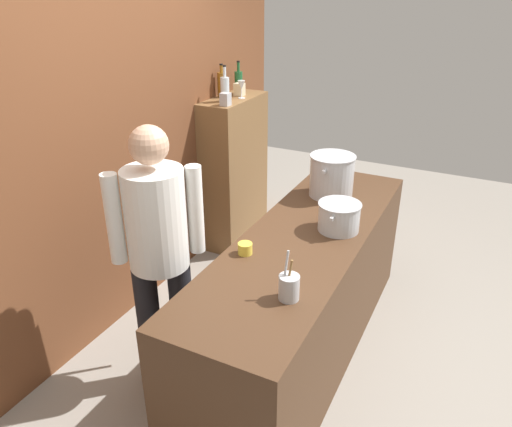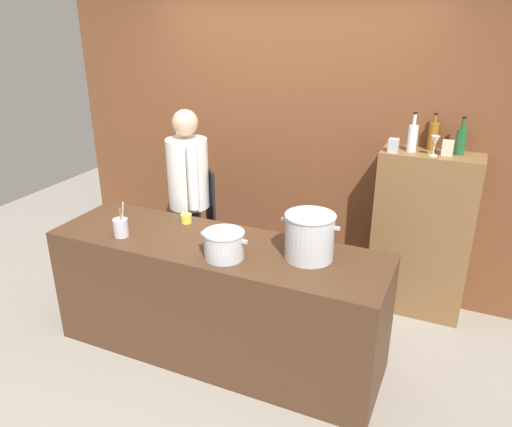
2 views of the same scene
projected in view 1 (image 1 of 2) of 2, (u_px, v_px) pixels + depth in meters
The scene contains 15 objects.
ground_plane at pixel (300, 349), 3.42m from camera, with size 8.00×8.00×0.00m, color gray.
brick_back_panel at pixel (117, 113), 3.34m from camera, with size 4.40×0.10×3.00m, color brown.
prep_counter at pixel (303, 295), 3.23m from camera, with size 2.39×0.70×0.90m, color #472D1C.
bar_cabinet at pixel (235, 171), 4.61m from camera, with size 0.76×0.32×1.38m, color brown.
chef at pixel (158, 245), 2.79m from camera, with size 0.43×0.45×1.66m.
stockpot_large at pixel (332, 176), 3.52m from camera, with size 0.39×0.33×0.30m.
stockpot_small at pixel (339, 217), 3.06m from camera, with size 0.33×0.27×0.18m.
utensil_crock at pixel (289, 287), 2.40m from camera, with size 0.10×0.10×0.25m.
butter_jar at pixel (245, 249), 2.81m from camera, with size 0.08×0.08×0.07m, color yellow.
wine_bottle_clear at pixel (225, 89), 4.13m from camera, with size 0.07×0.07×0.30m.
wine_bottle_green at pixel (239, 82), 4.42m from camera, with size 0.07×0.07×0.29m.
wine_bottle_amber at pixel (222, 84), 4.28m from camera, with size 0.07×0.07×0.28m.
wine_glass_wide at pixel (241, 86), 4.24m from camera, with size 0.06×0.06×0.15m.
spice_tin_silver at pixel (225, 99), 4.02m from camera, with size 0.07×0.07×0.10m, color #B2B2B7.
spice_tin_cream at pixel (239, 89), 4.36m from camera, with size 0.08×0.08×0.11m, color beige.
Camera 1 is at (-2.53, -0.92, 2.33)m, focal length 34.58 mm.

